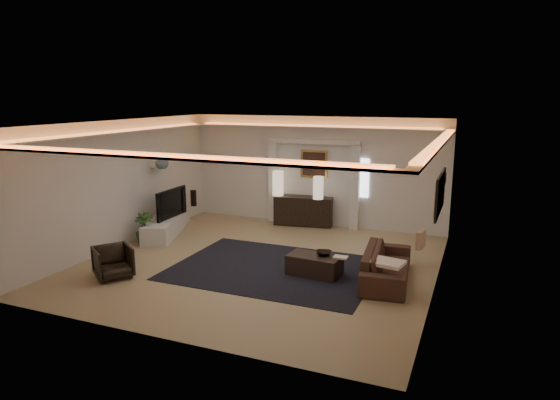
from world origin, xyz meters
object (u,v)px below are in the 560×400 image
at_px(console, 303,211).
at_px(coffee_table, 314,265).
at_px(armchair, 113,262).
at_px(sofa, 387,265).

relative_size(console, coffee_table, 1.51).
bearing_deg(armchair, console, 13.06).
bearing_deg(sofa, coffee_table, 94.32).
xyz_separation_m(console, armchair, (-2.06, -5.07, -0.09)).
bearing_deg(coffee_table, armchair, -150.48).
height_order(console, armchair, console).
relative_size(coffee_table, armchair, 1.50).
xyz_separation_m(sofa, armchair, (-4.88, -1.85, 0.01)).
xyz_separation_m(sofa, coffee_table, (-1.35, -0.24, -0.10)).
height_order(sofa, coffee_table, sofa).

